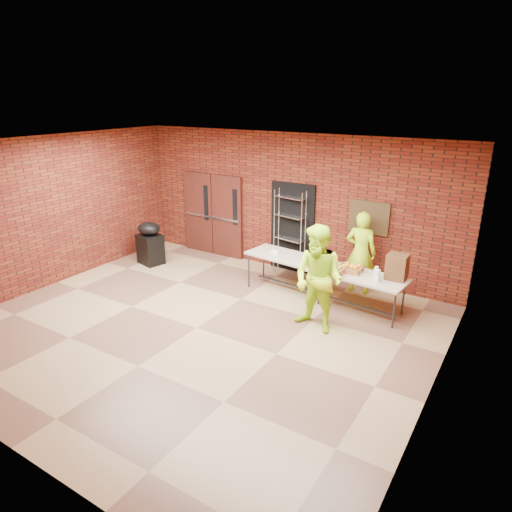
# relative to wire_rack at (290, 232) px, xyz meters

# --- Properties ---
(room) EXTENTS (8.08, 7.08, 3.28)m
(room) POSITION_rel_wire_rack_xyz_m (-0.10, -3.32, 0.62)
(room) COLOR brown
(room) RESTS_ON ground
(double_doors) EXTENTS (1.78, 0.12, 2.10)m
(double_doors) POSITION_rel_wire_rack_xyz_m (-2.30, 0.12, 0.07)
(double_doors) COLOR #471714
(double_doors) RESTS_ON room
(dark_doorway) EXTENTS (1.10, 0.06, 2.10)m
(dark_doorway) POSITION_rel_wire_rack_xyz_m (-0.00, 0.14, 0.07)
(dark_doorway) COLOR black
(dark_doorway) RESTS_ON room
(bronze_plaque) EXTENTS (0.85, 0.04, 0.70)m
(bronze_plaque) POSITION_rel_wire_rack_xyz_m (1.80, 0.13, 0.57)
(bronze_plaque) COLOR #3B2817
(bronze_plaque) RESTS_ON room
(wire_rack) EXTENTS (0.75, 0.37, 1.96)m
(wire_rack) POSITION_rel_wire_rack_xyz_m (0.00, 0.00, 0.00)
(wire_rack) COLOR silver
(wire_rack) RESTS_ON room
(table_left) EXTENTS (1.95, 0.98, 0.77)m
(table_left) POSITION_rel_wire_rack_xyz_m (0.52, -0.94, -0.28)
(table_left) COLOR tan
(table_left) RESTS_ON room
(table_right) EXTENTS (1.93, 0.95, 0.76)m
(table_right) POSITION_rel_wire_rack_xyz_m (2.07, -1.13, -0.28)
(table_right) COLOR tan
(table_right) RESTS_ON room
(basket_bananas) EXTENTS (0.50, 0.39, 0.16)m
(basket_bananas) POSITION_rel_wire_rack_xyz_m (1.36, -1.19, -0.15)
(basket_bananas) COLOR #A66F43
(basket_bananas) RESTS_ON table_right
(basket_oranges) EXTENTS (0.45, 0.35, 0.14)m
(basket_oranges) POSITION_rel_wire_rack_xyz_m (1.89, -1.07, -0.16)
(basket_oranges) COLOR #A66F43
(basket_oranges) RESTS_ON table_right
(basket_apples) EXTENTS (0.49, 0.38, 0.15)m
(basket_apples) POSITION_rel_wire_rack_xyz_m (1.61, -1.34, -0.15)
(basket_apples) COLOR #A66F43
(basket_apples) RESTS_ON table_right
(muffin_tray) EXTENTS (0.43, 0.43, 0.11)m
(muffin_tray) POSITION_rel_wire_rack_xyz_m (1.17, -0.99, -0.16)
(muffin_tray) COLOR #134820
(muffin_tray) RESTS_ON table_left
(napkin_box) EXTENTS (0.16, 0.11, 0.05)m
(napkin_box) POSITION_rel_wire_rack_xyz_m (0.15, -0.92, -0.18)
(napkin_box) COLOR white
(napkin_box) RESTS_ON table_left
(coffee_dispenser) EXTENTS (0.37, 0.33, 0.48)m
(coffee_dispenser) POSITION_rel_wire_rack_xyz_m (2.75, -0.98, 0.02)
(coffee_dispenser) COLOR #55351D
(coffee_dispenser) RESTS_ON table_right
(cup_stack_front) EXTENTS (0.07, 0.07, 0.22)m
(cup_stack_front) POSITION_rel_wire_rack_xyz_m (2.44, -1.23, -0.11)
(cup_stack_front) COLOR white
(cup_stack_front) RESTS_ON table_right
(cup_stack_mid) EXTENTS (0.08, 0.08, 0.24)m
(cup_stack_mid) POSITION_rel_wire_rack_xyz_m (2.51, -1.31, -0.10)
(cup_stack_mid) COLOR white
(cup_stack_mid) RESTS_ON table_right
(cup_stack_back) EXTENTS (0.07, 0.07, 0.21)m
(cup_stack_back) POSITION_rel_wire_rack_xyz_m (2.41, -1.09, -0.11)
(cup_stack_back) COLOR white
(cup_stack_back) RESTS_ON table_right
(covered_grill) EXTENTS (0.68, 0.61, 1.06)m
(covered_grill) POSITION_rel_wire_rack_xyz_m (-3.18, -1.31, -0.45)
(covered_grill) COLOR black
(covered_grill) RESTS_ON room
(volunteer_woman) EXTENTS (0.66, 0.45, 1.76)m
(volunteer_woman) POSITION_rel_wire_rack_xyz_m (1.80, -0.22, -0.10)
(volunteer_woman) COLOR #C1FE1C
(volunteer_woman) RESTS_ON room
(volunteer_man) EXTENTS (1.05, 0.89, 1.93)m
(volunteer_man) POSITION_rel_wire_rack_xyz_m (1.74, -2.20, -0.02)
(volunteer_man) COLOR #C1FE1C
(volunteer_man) RESTS_ON room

